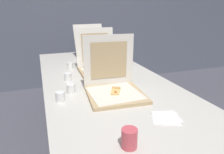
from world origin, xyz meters
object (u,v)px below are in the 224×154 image
at_px(cup_white_far, 70,66).
at_px(cup_printed_front, 129,138).
at_px(cup_white_mid, 68,77).
at_px(pizza_box_back, 95,54).
at_px(pizza_box_middle, 100,66).
at_px(cup_white_near_left, 60,97).
at_px(cup_white_near_center, 71,88).
at_px(table, 103,83).
at_px(pizza_box_front, 114,86).
at_px(napkin_pile, 166,118).

height_order(cup_white_far, cup_printed_front, cup_printed_front).
bearing_deg(cup_white_mid, pizza_box_back, 58.78).
xyz_separation_m(pizza_box_middle, cup_white_near_left, (-0.41, -0.52, -0.02)).
height_order(cup_white_near_center, cup_printed_front, cup_printed_front).
relative_size(pizza_box_middle, cup_white_mid, 6.90).
bearing_deg(cup_white_near_center, table, 37.32).
relative_size(table, pizza_box_front, 5.86).
xyz_separation_m(pizza_box_back, cup_white_far, (-0.34, -0.35, -0.02)).
relative_size(cup_white_near_left, cup_white_far, 1.00).
distance_m(cup_white_mid, napkin_pile, 0.89).
distance_m(cup_white_far, cup_white_mid, 0.34).
relative_size(pizza_box_back, cup_white_near_center, 8.21).
height_order(cup_white_near_center, cup_white_mid, same).
xyz_separation_m(cup_white_near_center, cup_white_mid, (0.02, 0.26, 0.00)).
bearing_deg(cup_printed_front, cup_white_far, 92.28).
bearing_deg(pizza_box_middle, cup_white_mid, -154.92).
bearing_deg(table, pizza_box_middle, 81.69).
xyz_separation_m(cup_white_near_left, cup_white_mid, (0.10, 0.38, 0.00)).
xyz_separation_m(table, napkin_pile, (0.12, -0.76, 0.05)).
xyz_separation_m(pizza_box_front, pizza_box_back, (0.16, 1.07, -0.00)).
distance_m(pizza_box_back, napkin_pile, 1.47).
xyz_separation_m(pizza_box_middle, napkin_pile, (0.09, -0.93, -0.05)).
distance_m(cup_white_far, cup_white_near_center, 0.60).
height_order(pizza_box_back, cup_white_near_left, pizza_box_back).
bearing_deg(cup_white_mid, pizza_box_front, -56.53).
distance_m(cup_white_near_left, cup_white_far, 0.74).
bearing_deg(napkin_pile, cup_white_near_left, 141.11).
xyz_separation_m(cup_white_far, cup_white_mid, (-0.07, -0.33, 0.00)).
xyz_separation_m(cup_white_near_left, napkin_pile, (0.51, -0.41, -0.03)).
xyz_separation_m(pizza_box_middle, cup_printed_front, (-0.19, -1.08, -0.01)).
distance_m(cup_white_mid, cup_printed_front, 0.95).
relative_size(pizza_box_front, cup_white_near_left, 6.49).
relative_size(pizza_box_back, cup_white_near_left, 8.21).
xyz_separation_m(pizza_box_middle, cup_white_near_center, (-0.33, -0.40, -0.02)).
bearing_deg(cup_printed_front, pizza_box_back, 79.83).
bearing_deg(pizza_box_front, pizza_box_middle, 88.46).
relative_size(pizza_box_middle, napkin_pile, 2.26).
height_order(table, cup_white_far, cup_white_far).
xyz_separation_m(pizza_box_front, cup_white_near_center, (-0.27, 0.12, -0.03)).
relative_size(pizza_box_back, cup_printed_front, 5.85).
distance_m(table, cup_white_near_center, 0.39).
relative_size(cup_white_near_center, cup_printed_front, 0.71).
bearing_deg(pizza_box_back, cup_printed_front, -107.32).
bearing_deg(cup_printed_front, pizza_box_middle, 80.02).
relative_size(pizza_box_front, cup_white_mid, 6.49).
bearing_deg(cup_white_near_center, cup_white_near_left, -125.86).
xyz_separation_m(cup_white_far, cup_printed_front, (0.05, -1.28, 0.01)).
height_order(cup_printed_front, napkin_pile, cup_printed_front).
height_order(pizza_box_front, cup_white_near_left, pizza_box_front).
relative_size(pizza_box_middle, pizza_box_back, 0.84).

